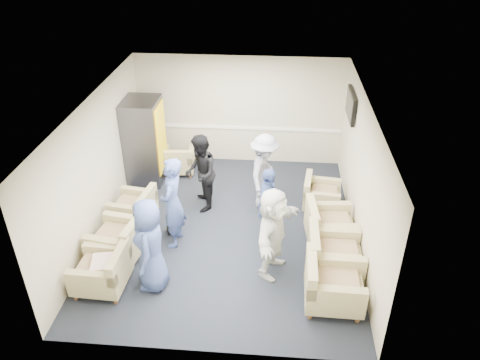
# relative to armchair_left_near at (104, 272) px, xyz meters

# --- Properties ---
(floor) EXTENTS (6.00, 6.00, 0.00)m
(floor) POSITION_rel_armchair_left_near_xyz_m (1.90, 1.80, -0.34)
(floor) COLOR black
(floor) RESTS_ON ground
(ceiling) EXTENTS (6.00, 6.00, 0.00)m
(ceiling) POSITION_rel_armchair_left_near_xyz_m (1.90, 1.80, 2.36)
(ceiling) COLOR white
(ceiling) RESTS_ON back_wall
(back_wall) EXTENTS (5.00, 0.02, 2.70)m
(back_wall) POSITION_rel_armchair_left_near_xyz_m (1.90, 4.80, 1.01)
(back_wall) COLOR beige
(back_wall) RESTS_ON floor
(front_wall) EXTENTS (5.00, 0.02, 2.70)m
(front_wall) POSITION_rel_armchair_left_near_xyz_m (1.90, -1.20, 1.01)
(front_wall) COLOR beige
(front_wall) RESTS_ON floor
(left_wall) EXTENTS (0.02, 6.00, 2.70)m
(left_wall) POSITION_rel_armchair_left_near_xyz_m (-0.60, 1.80, 1.01)
(left_wall) COLOR beige
(left_wall) RESTS_ON floor
(right_wall) EXTENTS (0.02, 6.00, 2.70)m
(right_wall) POSITION_rel_armchair_left_near_xyz_m (4.40, 1.80, 1.01)
(right_wall) COLOR beige
(right_wall) RESTS_ON floor
(chair_rail) EXTENTS (4.98, 0.04, 0.06)m
(chair_rail) POSITION_rel_armchair_left_near_xyz_m (1.90, 4.78, 0.56)
(chair_rail) COLOR white
(chair_rail) RESTS_ON back_wall
(tv) EXTENTS (0.10, 1.00, 0.58)m
(tv) POSITION_rel_armchair_left_near_xyz_m (4.34, 3.60, 1.71)
(tv) COLOR black
(tv) RESTS_ON right_wall
(armchair_left_near) EXTENTS (0.88, 0.88, 0.68)m
(armchair_left_near) POSITION_rel_armchair_left_near_xyz_m (0.00, 0.00, 0.00)
(armchair_left_near) COLOR tan
(armchair_left_near) RESTS_ON floor
(armchair_left_mid) EXTENTS (1.03, 1.03, 0.72)m
(armchair_left_mid) POSITION_rel_armchair_left_near_xyz_m (0.04, 0.83, 0.02)
(armchair_left_mid) COLOR tan
(armchair_left_mid) RESTS_ON floor
(armchair_left_far) EXTENTS (0.90, 0.90, 0.63)m
(armchair_left_far) POSITION_rel_armchair_left_near_xyz_m (-0.01, 1.94, -0.02)
(armchair_left_far) COLOR tan
(armchair_left_far) RESTS_ON floor
(armchair_right_near) EXTENTS (0.94, 0.94, 0.74)m
(armchair_right_near) POSITION_rel_armchair_left_near_xyz_m (3.77, -0.05, 0.03)
(armchair_right_near) COLOR tan
(armchair_right_near) RESTS_ON floor
(armchair_right_midnear) EXTENTS (0.94, 0.94, 0.75)m
(armchair_right_midnear) POSITION_rel_armchair_left_near_xyz_m (3.85, 0.67, 0.03)
(armchair_right_midnear) COLOR tan
(armchair_right_midnear) RESTS_ON floor
(armchair_right_midfar) EXTENTS (0.97, 0.97, 0.71)m
(armchair_right_midfar) POSITION_rel_armchair_left_near_xyz_m (3.85, 1.58, 0.02)
(armchair_right_midfar) COLOR tan
(armchair_right_midfar) RESTS_ON floor
(armchair_right_far) EXTENTS (0.85, 0.85, 0.61)m
(armchair_right_far) POSITION_rel_armchair_left_near_xyz_m (3.78, 2.77, -0.03)
(armchair_right_far) COLOR tan
(armchair_right_far) RESTS_ON floor
(armchair_corner) EXTENTS (0.82, 0.82, 0.61)m
(armchair_corner) POSITION_rel_armchair_left_near_xyz_m (0.47, 4.02, -0.03)
(armchair_corner) COLOR tan
(armchair_corner) RESTS_ON floor
(vending_machine) EXTENTS (0.81, 0.94, 1.99)m
(vending_machine) POSITION_rel_armchair_left_near_xyz_m (-0.19, 3.67, 0.66)
(vending_machine) COLOR #4B4A51
(vending_machine) RESTS_ON floor
(backpack) EXTENTS (0.31, 0.27, 0.44)m
(backpack) POSITION_rel_armchair_left_near_xyz_m (0.83, 1.64, -0.11)
(backpack) COLOR black
(backpack) RESTS_ON floor
(pillow) EXTENTS (0.43, 0.51, 0.13)m
(pillow) POSITION_rel_armchair_left_near_xyz_m (-0.01, 0.00, 0.18)
(pillow) COLOR silver
(pillow) RESTS_ON armchair_left_near
(person_front_left) EXTENTS (0.60, 0.87, 1.70)m
(person_front_left) POSITION_rel_armchair_left_near_xyz_m (0.80, 0.15, 0.51)
(person_front_left) COLOR #3F5499
(person_front_left) RESTS_ON floor
(person_mid_left) EXTENTS (0.47, 0.69, 1.82)m
(person_mid_left) POSITION_rel_armchair_left_near_xyz_m (0.94, 1.32, 0.57)
(person_mid_left) COLOR #3F5499
(person_mid_left) RESTS_ON floor
(person_back_left) EXTENTS (0.79, 0.93, 1.69)m
(person_back_left) POSITION_rel_armchair_left_near_xyz_m (1.27, 2.57, 0.51)
(person_back_left) COLOR black
(person_back_left) RESTS_ON floor
(person_back_right) EXTENTS (0.84, 1.19, 1.67)m
(person_back_right) POSITION_rel_armchair_left_near_xyz_m (2.58, 2.76, 0.50)
(person_back_right) COLOR silver
(person_back_right) RESTS_ON floor
(person_mid_right) EXTENTS (0.58, 0.96, 1.52)m
(person_mid_right) POSITION_rel_armchair_left_near_xyz_m (2.69, 1.65, 0.42)
(person_mid_right) COLOR #3F5499
(person_mid_right) RESTS_ON floor
(person_front_right) EXTENTS (0.98, 1.65, 1.69)m
(person_front_right) POSITION_rel_armchair_left_near_xyz_m (2.81, 0.66, 0.51)
(person_front_right) COLOR silver
(person_front_right) RESTS_ON floor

